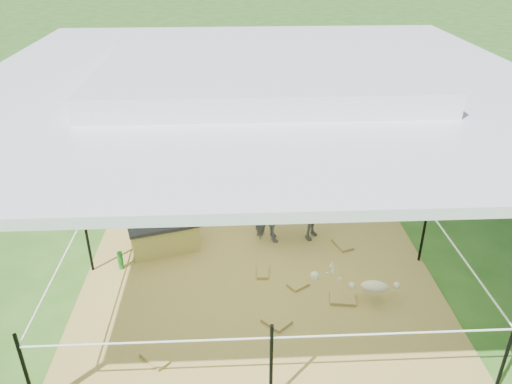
{
  "coord_description": "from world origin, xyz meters",
  "views": [
    {
      "loc": [
        -0.31,
        -5.62,
        4.11
      ],
      "look_at": [
        0.0,
        0.6,
        0.85
      ],
      "focal_mm": 35.0,
      "sensor_mm": 36.0,
      "label": 1
    }
  ],
  "objects_px": {
    "straw_bale": "(165,236)",
    "trash_barrel": "(389,106)",
    "woman": "(167,189)",
    "foal": "(375,285)",
    "green_bottle": "(120,260)",
    "distant_person": "(344,73)",
    "picnic_table_near": "(317,80)",
    "pony": "(295,214)",
    "picnic_table_far": "(403,69)"
  },
  "relations": [
    {
      "from": "straw_bale",
      "to": "trash_barrel",
      "type": "height_order",
      "value": "trash_barrel"
    },
    {
      "from": "woman",
      "to": "foal",
      "type": "distance_m",
      "value": 2.99
    },
    {
      "from": "woman",
      "to": "green_bottle",
      "type": "xyz_separation_m",
      "value": [
        -0.65,
        -0.45,
        -0.84
      ]
    },
    {
      "from": "straw_bale",
      "to": "distant_person",
      "type": "height_order",
      "value": "distant_person"
    },
    {
      "from": "green_bottle",
      "to": "picnic_table_near",
      "type": "distance_m",
      "value": 9.11
    },
    {
      "from": "green_bottle",
      "to": "pony",
      "type": "height_order",
      "value": "pony"
    },
    {
      "from": "trash_barrel",
      "to": "picnic_table_far",
      "type": "xyz_separation_m",
      "value": [
        1.44,
        3.49,
        0.0
      ]
    },
    {
      "from": "green_bottle",
      "to": "picnic_table_far",
      "type": "bearing_deg",
      "value": 53.67
    },
    {
      "from": "straw_bale",
      "to": "green_bottle",
      "type": "relative_size",
      "value": 3.6
    },
    {
      "from": "foal",
      "to": "trash_barrel",
      "type": "xyz_separation_m",
      "value": [
        2.04,
        6.5,
        0.14
      ]
    },
    {
      "from": "woman",
      "to": "distant_person",
      "type": "height_order",
      "value": "woman"
    },
    {
      "from": "green_bottle",
      "to": "trash_barrel",
      "type": "xyz_separation_m",
      "value": [
        5.29,
        5.66,
        0.26
      ]
    },
    {
      "from": "pony",
      "to": "picnic_table_far",
      "type": "bearing_deg",
      "value": -31.68
    },
    {
      "from": "straw_bale",
      "to": "foal",
      "type": "bearing_deg",
      "value": -25.57
    },
    {
      "from": "straw_bale",
      "to": "trash_barrel",
      "type": "relative_size",
      "value": 1.11
    },
    {
      "from": "straw_bale",
      "to": "trash_barrel",
      "type": "xyz_separation_m",
      "value": [
        4.74,
        5.21,
        0.18
      ]
    },
    {
      "from": "woman",
      "to": "picnic_table_far",
      "type": "distance_m",
      "value": 10.63
    },
    {
      "from": "pony",
      "to": "foal",
      "type": "xyz_separation_m",
      "value": [
        0.82,
        -1.38,
        -0.22
      ]
    },
    {
      "from": "woman",
      "to": "foal",
      "type": "relative_size",
      "value": 1.22
    },
    {
      "from": "straw_bale",
      "to": "woman",
      "type": "bearing_deg",
      "value": 0.0
    },
    {
      "from": "foal",
      "to": "pony",
      "type": "bearing_deg",
      "value": 131.23
    },
    {
      "from": "distant_person",
      "to": "woman",
      "type": "bearing_deg",
      "value": 53.87
    },
    {
      "from": "green_bottle",
      "to": "straw_bale",
      "type": "bearing_deg",
      "value": 39.29
    },
    {
      "from": "woman",
      "to": "distant_person",
      "type": "xyz_separation_m",
      "value": [
        4.08,
        7.69,
        -0.4
      ]
    },
    {
      "from": "trash_barrel",
      "to": "woman",
      "type": "bearing_deg",
      "value": -131.67
    },
    {
      "from": "straw_bale",
      "to": "green_bottle",
      "type": "xyz_separation_m",
      "value": [
        -0.55,
        -0.45,
        -0.08
      ]
    },
    {
      "from": "pony",
      "to": "picnic_table_far",
      "type": "distance_m",
      "value": 9.63
    },
    {
      "from": "green_bottle",
      "to": "picnic_table_far",
      "type": "height_order",
      "value": "picnic_table_far"
    },
    {
      "from": "straw_bale",
      "to": "foal",
      "type": "distance_m",
      "value": 2.99
    },
    {
      "from": "foal",
      "to": "picnic_table_near",
      "type": "bearing_deg",
      "value": 96.04
    },
    {
      "from": "straw_bale",
      "to": "green_bottle",
      "type": "height_order",
      "value": "straw_bale"
    },
    {
      "from": "woman",
      "to": "trash_barrel",
      "type": "relative_size",
      "value": 1.33
    },
    {
      "from": "woman",
      "to": "picnic_table_far",
      "type": "xyz_separation_m",
      "value": [
        6.08,
        8.7,
        -0.58
      ]
    },
    {
      "from": "straw_bale",
      "to": "woman",
      "type": "distance_m",
      "value": 0.77
    },
    {
      "from": "foal",
      "to": "distant_person",
      "type": "height_order",
      "value": "distant_person"
    },
    {
      "from": "green_bottle",
      "to": "distant_person",
      "type": "height_order",
      "value": "distant_person"
    },
    {
      "from": "picnic_table_far",
      "to": "distant_person",
      "type": "bearing_deg",
      "value": -126.72
    },
    {
      "from": "foal",
      "to": "picnic_table_far",
      "type": "relative_size",
      "value": 0.45
    },
    {
      "from": "pony",
      "to": "distant_person",
      "type": "relative_size",
      "value": 0.94
    },
    {
      "from": "picnic_table_far",
      "to": "trash_barrel",
      "type": "bearing_deg",
      "value": -85.91
    },
    {
      "from": "foal",
      "to": "picnic_table_far",
      "type": "bearing_deg",
      "value": 81.35
    },
    {
      "from": "foal",
      "to": "woman",
      "type": "bearing_deg",
      "value": 164.14
    },
    {
      "from": "straw_bale",
      "to": "pony",
      "type": "height_order",
      "value": "pony"
    },
    {
      "from": "trash_barrel",
      "to": "pony",
      "type": "bearing_deg",
      "value": -119.1
    },
    {
      "from": "trash_barrel",
      "to": "picnic_table_far",
      "type": "relative_size",
      "value": 0.41
    },
    {
      "from": "distant_person",
      "to": "straw_bale",
      "type": "bearing_deg",
      "value": 53.3
    },
    {
      "from": "straw_bale",
      "to": "picnic_table_far",
      "type": "relative_size",
      "value": 0.46
    },
    {
      "from": "picnic_table_near",
      "to": "green_bottle",
      "type": "bearing_deg",
      "value": -121.22
    },
    {
      "from": "straw_bale",
      "to": "picnic_table_far",
      "type": "bearing_deg",
      "value": 54.62
    },
    {
      "from": "foal",
      "to": "picnic_table_near",
      "type": "xyz_separation_m",
      "value": [
        0.71,
        9.05,
        0.11
      ]
    }
  ]
}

